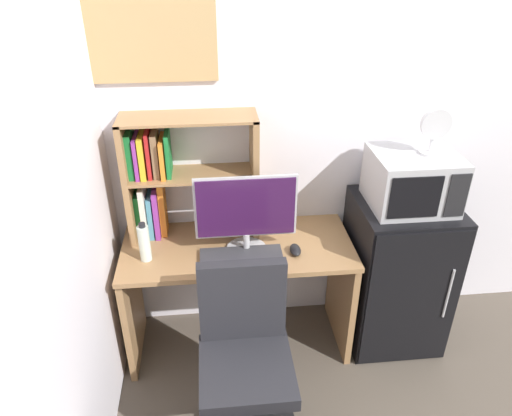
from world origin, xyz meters
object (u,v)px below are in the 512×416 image
hutch_bookshelf (171,175)px  microwave (412,180)px  monitor (246,212)px  mini_fridge (396,272)px  desk_fan (435,129)px  wall_corkboard (146,31)px  desk_chair (245,367)px  computer_mouse (295,250)px  keyboard (241,254)px  water_bottle (144,243)px

hutch_bookshelf → microwave: hutch_bookshelf is taller
monitor → mini_fridge: size_ratio=0.58×
desk_fan → mini_fridge: bearing=177.9°
wall_corkboard → monitor: bearing=-35.3°
hutch_bookshelf → desk_chair: size_ratio=0.78×
hutch_bookshelf → computer_mouse: 0.78m
desk_fan → desk_chair: desk_fan is taller
keyboard → microwave: size_ratio=1.00×
keyboard → mini_fridge: 0.98m
mini_fridge → computer_mouse: bearing=-171.2°
desk_chair → monitor: bearing=84.3°
microwave → hutch_bookshelf: bearing=172.4°
monitor → hutch_bookshelf: bearing=150.6°
desk_fan → desk_chair: bearing=-151.0°
water_bottle → mini_fridge: 1.48m
monitor → desk_fan: desk_fan is taller
hutch_bookshelf → computer_mouse: (0.65, -0.27, -0.35)m
hutch_bookshelf → water_bottle: size_ratio=3.19×
monitor → desk_chair: monitor is taller
keyboard → water_bottle: (-0.50, 0.02, 0.09)m
keyboard → water_bottle: bearing=177.7°
monitor → wall_corkboard: (-0.45, 0.32, 0.85)m
monitor → wall_corkboard: size_ratio=0.79×
hutch_bookshelf → wall_corkboard: bearing=122.1°
hutch_bookshelf → mini_fridge: size_ratio=0.76×
microwave → desk_chair: size_ratio=0.48×
mini_fridge → desk_chair: (-0.95, -0.57, -0.07)m
water_bottle → wall_corkboard: bearing=76.1°
wall_corkboard → microwave: bearing=-11.4°
microwave → desk_fan: (0.07, -0.01, 0.29)m
water_bottle → microwave: (1.44, 0.08, 0.25)m
monitor → desk_chair: bearing=-95.7°
desk_chair → wall_corkboard: size_ratio=1.35×
computer_mouse → desk_chair: bearing=-123.8°
computer_mouse → monitor: bearing=168.1°
water_bottle → desk_chair: water_bottle is taller
desk_fan → water_bottle: bearing=-177.2°
keyboard → computer_mouse: bearing=-0.6°
mini_fridge → microwave: bearing=90.0°
computer_mouse → microwave: 0.73m
computer_mouse → desk_chair: (-0.31, -0.47, -0.35)m
microwave → wall_corkboard: 1.56m
hutch_bookshelf → computer_mouse: hutch_bookshelf is taller
hutch_bookshelf → desk_fan: desk_fan is taller
computer_mouse → wall_corkboard: bearing=152.3°
computer_mouse → hutch_bookshelf: bearing=157.1°
monitor → mini_fridge: (0.90, 0.04, -0.50)m
computer_mouse → water_bottle: size_ratio=0.49×
mini_fridge → desk_chair: 1.11m
keyboard → water_bottle: size_ratio=1.97×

